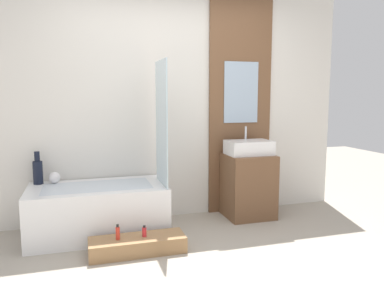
# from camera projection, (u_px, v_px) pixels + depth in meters

# --- Properties ---
(ground_plane) EXTENTS (12.00, 12.00, 0.00)m
(ground_plane) POSITION_uv_depth(u_px,v_px,m) (217.00, 276.00, 2.93)
(ground_plane) COLOR #A39989
(wall_tiled_back) EXTENTS (4.20, 0.06, 2.60)m
(wall_tiled_back) POSITION_uv_depth(u_px,v_px,m) (170.00, 104.00, 4.26)
(wall_tiled_back) COLOR silver
(wall_tiled_back) RESTS_ON ground_plane
(wall_wood_accent) EXTENTS (0.78, 0.04, 2.60)m
(wall_wood_accent) POSITION_uv_depth(u_px,v_px,m) (240.00, 103.00, 4.45)
(wall_wood_accent) COLOR brown
(wall_wood_accent) RESTS_ON ground_plane
(bathtub) EXTENTS (1.34, 0.72, 0.50)m
(bathtub) POSITION_uv_depth(u_px,v_px,m) (98.00, 210.00, 3.77)
(bathtub) COLOR white
(bathtub) RESTS_ON ground_plane
(glass_shower_screen) EXTENTS (0.01, 0.51, 1.25)m
(glass_shower_screen) POSITION_uv_depth(u_px,v_px,m) (162.00, 123.00, 3.76)
(glass_shower_screen) COLOR silver
(glass_shower_screen) RESTS_ON bathtub
(wooden_step_bench) EXTENTS (0.85, 0.29, 0.14)m
(wooden_step_bench) POSITION_uv_depth(u_px,v_px,m) (137.00, 245.00, 3.35)
(wooden_step_bench) COLOR #997047
(wooden_step_bench) RESTS_ON ground_plane
(vanity_cabinet) EXTENTS (0.53, 0.48, 0.73)m
(vanity_cabinet) POSITION_uv_depth(u_px,v_px,m) (248.00, 186.00, 4.32)
(vanity_cabinet) COLOR brown
(vanity_cabinet) RESTS_ON ground_plane
(sink) EXTENTS (0.50, 0.33, 0.32)m
(sink) POSITION_uv_depth(u_px,v_px,m) (249.00, 148.00, 4.27)
(sink) COLOR white
(sink) RESTS_ON vanity_cabinet
(vase_tall_dark) EXTENTS (0.10, 0.10, 0.34)m
(vase_tall_dark) POSITION_uv_depth(u_px,v_px,m) (38.00, 171.00, 3.80)
(vase_tall_dark) COLOR black
(vase_tall_dark) RESTS_ON bathtub
(vase_round_light) EXTENTS (0.12, 0.12, 0.12)m
(vase_round_light) POSITION_uv_depth(u_px,v_px,m) (55.00, 178.00, 3.85)
(vase_round_light) COLOR white
(vase_round_light) RESTS_ON bathtub
(bottle_soap_primary) EXTENTS (0.04, 0.04, 0.14)m
(bottle_soap_primary) POSITION_uv_depth(u_px,v_px,m) (118.00, 233.00, 3.28)
(bottle_soap_primary) COLOR red
(bottle_soap_primary) RESTS_ON wooden_step_bench
(bottle_soap_secondary) EXTENTS (0.04, 0.04, 0.10)m
(bottle_soap_secondary) POSITION_uv_depth(u_px,v_px,m) (144.00, 232.00, 3.35)
(bottle_soap_secondary) COLOR red
(bottle_soap_secondary) RESTS_ON wooden_step_bench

